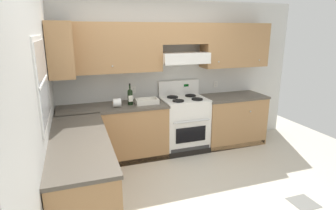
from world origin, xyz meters
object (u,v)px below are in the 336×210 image
Objects in this scene: stove at (184,123)px; paper_towel_roll at (117,103)px; wine_bottle at (130,96)px; bowl at (147,102)px.

stove is 1.27m from paper_towel_roll.
paper_towel_roll is at bearing -175.95° from stove.
wine_bottle is (-0.94, -0.02, 0.57)m from stove.
wine_bottle reaches higher than bowl.
bowl is at bearing -4.52° from wine_bottle.
wine_bottle is at bearing 175.48° from bowl.
stove is at bearing 4.05° from paper_towel_roll.
stove is at bearing 1.30° from wine_bottle.
paper_towel_roll is at bearing -175.25° from bowl.
wine_bottle is 0.29m from bowl.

